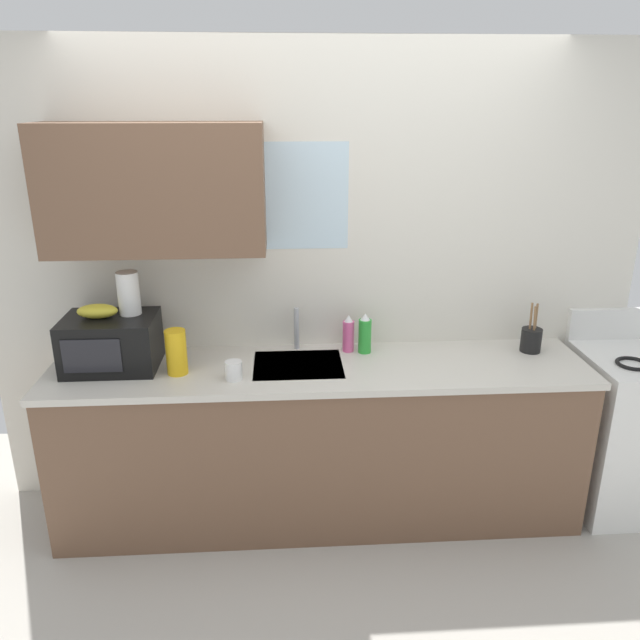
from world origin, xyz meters
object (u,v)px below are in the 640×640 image
Objects in this scene: microwave at (111,343)px; banana_bunch at (97,311)px; paper_towel_roll at (129,293)px; utensil_crock at (531,339)px; dish_soap_bottle_green at (365,334)px; dish_soap_bottle_pink at (348,334)px; mug_white at (234,370)px; cereal_canister at (176,352)px; stove_range at (630,429)px.

microwave is 0.18m from banana_bunch.
paper_towel_roll is (0.15, 0.05, 0.08)m from banana_bunch.
utensil_crock reaches higher than microwave.
dish_soap_bottle_green is (1.21, 0.06, -0.28)m from paper_towel_roll.
dish_soap_bottle_green is at bearing 3.03° from paper_towel_roll.
banana_bunch is at bearing -173.78° from dish_soap_bottle_pink.
banana_bunch is 0.97× the size of dish_soap_bottle_pink.
banana_bunch is 2.11× the size of mug_white.
cereal_canister is (0.34, -0.10, -0.02)m from microwave.
mug_white is at bearing -151.24° from dish_soap_bottle_pink.
utensil_crock is (1.59, 0.26, 0.02)m from mug_white.
paper_towel_roll is at bearing 155.50° from mug_white.
microwave is 2.09× the size of paper_towel_roll.
banana_bunch is (-2.85, 0.05, 0.75)m from stove_range.
cereal_canister is 0.31m from mug_white.
cereal_canister reaches higher than stove_range.
dish_soap_bottle_pink is 0.09m from dish_soap_bottle_green.
dish_soap_bottle_pink is 0.74× the size of utensil_crock.
dish_soap_bottle_green is 2.34× the size of mug_white.
dish_soap_bottle_pink is 1.00m from utensil_crock.
dish_soap_bottle_pink is 0.69m from mug_white.
microwave is 0.66m from mug_white.
utensil_crock is (0.99, -0.07, -0.03)m from dish_soap_bottle_pink.
cereal_canister is at bearing -32.01° from paper_towel_roll.
paper_towel_roll is at bearing -176.97° from dish_soap_bottle_green.
dish_soap_bottle_green is 0.91m from utensil_crock.
dish_soap_bottle_pink is (1.23, 0.14, -0.04)m from microwave.
utensil_crock reaches higher than dish_soap_bottle_green.
dish_soap_bottle_pink is at bearing 6.55° from microwave.
cereal_canister is at bearing 162.57° from mug_white.
microwave is at bearing -1.80° from banana_bunch.
dish_soap_bottle_pink is at bearing 4.53° from paper_towel_roll.
stove_range reaches higher than mug_white.
mug_white is (0.29, -0.09, -0.07)m from cereal_canister.
dish_soap_bottle_pink is at bearing 6.22° from banana_bunch.
stove_range is 1.67m from dish_soap_bottle_pink.
banana_bunch reaches higher than utensil_crock.
cereal_canister is at bearing -174.84° from utensil_crock.
cereal_canister is (-2.46, -0.05, 0.56)m from stove_range.
mug_white is (-0.69, -0.30, -0.06)m from dish_soap_bottle_green.
stove_range is 2.35× the size of microwave.
paper_towel_roll is at bearing -175.47° from dish_soap_bottle_pink.
banana_bunch reaches higher than cereal_canister.
dish_soap_bottle_green is (1.31, 0.12, -0.03)m from microwave.
utensil_crock reaches higher than dish_soap_bottle_pink.
paper_towel_roll reaches higher than mug_white.
banana_bunch is at bearing 165.62° from cereal_canister.
utensil_crock is (1.88, 0.17, -0.04)m from cereal_canister.
banana_bunch is 1.38m from dish_soap_bottle_green.
dish_soap_bottle_pink is at bearing 176.00° from utensil_crock.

